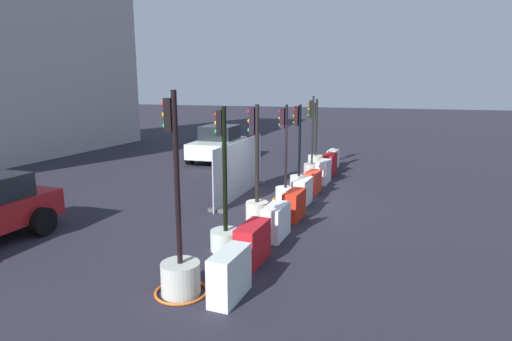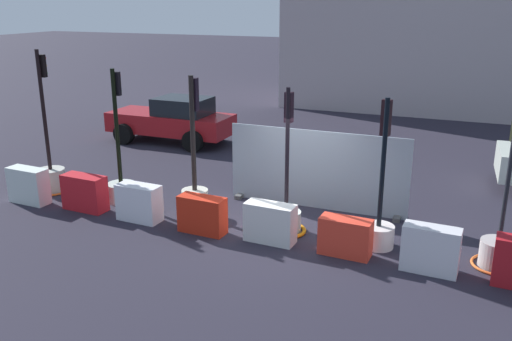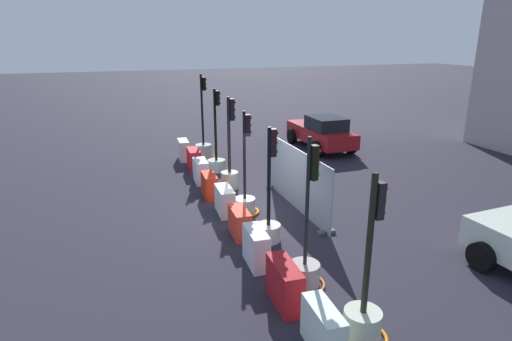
{
  "view_description": "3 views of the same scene",
  "coord_description": "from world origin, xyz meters",
  "px_view_note": "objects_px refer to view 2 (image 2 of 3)",
  "views": [
    {
      "loc": [
        -12.7,
        -3.59,
        3.73
      ],
      "look_at": [
        -2.05,
        0.05,
        1.44
      ],
      "focal_mm": 29.45,
      "sensor_mm": 36.0,
      "label": 1
    },
    {
      "loc": [
        3.7,
        -10.61,
        4.82
      ],
      "look_at": [
        -0.53,
        -0.31,
        1.34
      ],
      "focal_mm": 38.55,
      "sensor_mm": 36.0,
      "label": 2
    },
    {
      "loc": [
        11.6,
        -3.89,
        5.15
      ],
      "look_at": [
        0.61,
        -0.02,
        1.48
      ],
      "focal_mm": 29.87,
      "sensor_mm": 36.0,
      "label": 3
    }
  ],
  "objects_px": {
    "traffic_light_2": "(195,186)",
    "construction_barrier_0": "(29,186)",
    "construction_barrier_1": "(85,193)",
    "construction_barrier_3": "(202,215)",
    "construction_barrier_2": "(139,203)",
    "traffic_light_3": "(286,213)",
    "traffic_light_0": "(51,172)",
    "traffic_light_4": "(379,219)",
    "traffic_light_5": "(499,243)",
    "construction_barrier_5": "(345,237)",
    "traffic_light_1": "(121,180)",
    "construction_barrier_6": "(430,249)",
    "car_red_compact": "(173,120)",
    "construction_barrier_4": "(270,223)"
  },
  "relations": [
    {
      "from": "traffic_light_0",
      "to": "traffic_light_1",
      "type": "bearing_deg",
      "value": 0.88
    },
    {
      "from": "traffic_light_1",
      "to": "construction_barrier_2",
      "type": "relative_size",
      "value": 3.19
    },
    {
      "from": "traffic_light_2",
      "to": "traffic_light_5",
      "type": "height_order",
      "value": "traffic_light_5"
    },
    {
      "from": "construction_barrier_1",
      "to": "construction_barrier_3",
      "type": "relative_size",
      "value": 1.05
    },
    {
      "from": "construction_barrier_5",
      "to": "construction_barrier_3",
      "type": "bearing_deg",
      "value": -178.43
    },
    {
      "from": "traffic_light_5",
      "to": "construction_barrier_1",
      "type": "distance_m",
      "value": 9.09
    },
    {
      "from": "traffic_light_2",
      "to": "traffic_light_1",
      "type": "bearing_deg",
      "value": 178.83
    },
    {
      "from": "traffic_light_0",
      "to": "construction_barrier_0",
      "type": "distance_m",
      "value": 0.93
    },
    {
      "from": "construction_barrier_4",
      "to": "construction_barrier_2",
      "type": "bearing_deg",
      "value": -179.16
    },
    {
      "from": "traffic_light_4",
      "to": "construction_barrier_6",
      "type": "relative_size",
      "value": 2.94
    },
    {
      "from": "traffic_light_2",
      "to": "construction_barrier_0",
      "type": "bearing_deg",
      "value": -167.63
    },
    {
      "from": "traffic_light_3",
      "to": "construction_barrier_2",
      "type": "relative_size",
      "value": 3.05
    },
    {
      "from": "traffic_light_3",
      "to": "traffic_light_5",
      "type": "bearing_deg",
      "value": -0.14
    },
    {
      "from": "traffic_light_3",
      "to": "construction_barrier_1",
      "type": "relative_size",
      "value": 2.83
    },
    {
      "from": "traffic_light_3",
      "to": "construction_barrier_3",
      "type": "distance_m",
      "value": 1.8
    },
    {
      "from": "traffic_light_0",
      "to": "traffic_light_4",
      "type": "distance_m",
      "value": 8.55
    },
    {
      "from": "traffic_light_1",
      "to": "construction_barrier_6",
      "type": "xyz_separation_m",
      "value": [
        7.46,
        -0.95,
        -0.11
      ]
    },
    {
      "from": "construction_barrier_2",
      "to": "construction_barrier_5",
      "type": "bearing_deg",
      "value": 0.25
    },
    {
      "from": "traffic_light_2",
      "to": "construction_barrier_2",
      "type": "height_order",
      "value": "traffic_light_2"
    },
    {
      "from": "construction_barrier_2",
      "to": "construction_barrier_5",
      "type": "relative_size",
      "value": 1.0
    },
    {
      "from": "traffic_light_3",
      "to": "construction_barrier_5",
      "type": "bearing_deg",
      "value": -23.29
    },
    {
      "from": "traffic_light_1",
      "to": "construction_barrier_1",
      "type": "relative_size",
      "value": 2.97
    },
    {
      "from": "construction_barrier_0",
      "to": "construction_barrier_2",
      "type": "bearing_deg",
      "value": 1.33
    },
    {
      "from": "traffic_light_5",
      "to": "construction_barrier_5",
      "type": "bearing_deg",
      "value": -167.54
    },
    {
      "from": "traffic_light_0",
      "to": "construction_barrier_4",
      "type": "distance_m",
      "value": 6.49
    },
    {
      "from": "construction_barrier_1",
      "to": "construction_barrier_6",
      "type": "xyz_separation_m",
      "value": [
        7.91,
        -0.13,
        0.02
      ]
    },
    {
      "from": "traffic_light_2",
      "to": "construction_barrier_0",
      "type": "xyz_separation_m",
      "value": [
        -4.15,
        -0.91,
        -0.24
      ]
    },
    {
      "from": "traffic_light_4",
      "to": "traffic_light_3",
      "type": "bearing_deg",
      "value": -179.39
    },
    {
      "from": "construction_barrier_3",
      "to": "traffic_light_4",
      "type": "bearing_deg",
      "value": 11.34
    },
    {
      "from": "traffic_light_0",
      "to": "traffic_light_5",
      "type": "relative_size",
      "value": 1.11
    },
    {
      "from": "construction_barrier_2",
      "to": "construction_barrier_3",
      "type": "height_order",
      "value": "construction_barrier_2"
    },
    {
      "from": "traffic_light_4",
      "to": "construction_barrier_3",
      "type": "height_order",
      "value": "traffic_light_4"
    },
    {
      "from": "traffic_light_1",
      "to": "construction_barrier_5",
      "type": "relative_size",
      "value": 3.18
    },
    {
      "from": "traffic_light_1",
      "to": "construction_barrier_3",
      "type": "relative_size",
      "value": 3.11
    },
    {
      "from": "traffic_light_5",
      "to": "construction_barrier_1",
      "type": "relative_size",
      "value": 2.98
    },
    {
      "from": "construction_barrier_2",
      "to": "construction_barrier_5",
      "type": "xyz_separation_m",
      "value": [
        4.74,
        0.02,
        -0.04
      ]
    },
    {
      "from": "construction_barrier_6",
      "to": "construction_barrier_3",
      "type": "bearing_deg",
      "value": 179.91
    },
    {
      "from": "traffic_light_5",
      "to": "construction_barrier_5",
      "type": "height_order",
      "value": "traffic_light_5"
    },
    {
      "from": "traffic_light_4",
      "to": "construction_barrier_3",
      "type": "bearing_deg",
      "value": -168.66
    },
    {
      "from": "construction_barrier_3",
      "to": "construction_barrier_6",
      "type": "height_order",
      "value": "construction_barrier_6"
    },
    {
      "from": "traffic_light_1",
      "to": "construction_barrier_1",
      "type": "height_order",
      "value": "traffic_light_1"
    },
    {
      "from": "construction_barrier_0",
      "to": "construction_barrier_4",
      "type": "xyz_separation_m",
      "value": [
        6.32,
        0.12,
        -0.03
      ]
    },
    {
      "from": "traffic_light_5",
      "to": "traffic_light_2",
      "type": "bearing_deg",
      "value": 178.21
    },
    {
      "from": "construction_barrier_3",
      "to": "traffic_light_2",
      "type": "bearing_deg",
      "value": 126.16
    },
    {
      "from": "car_red_compact",
      "to": "construction_barrier_2",
      "type": "bearing_deg",
      "value": -65.71
    },
    {
      "from": "construction_barrier_0",
      "to": "construction_barrier_2",
      "type": "xyz_separation_m",
      "value": [
        3.16,
        0.07,
        -0.02
      ]
    },
    {
      "from": "construction_barrier_1",
      "to": "traffic_light_1",
      "type": "bearing_deg",
      "value": 60.98
    },
    {
      "from": "traffic_light_0",
      "to": "traffic_light_5",
      "type": "distance_m",
      "value": 10.79
    },
    {
      "from": "traffic_light_3",
      "to": "car_red_compact",
      "type": "xyz_separation_m",
      "value": [
        -6.24,
        5.87,
        0.36
      ]
    },
    {
      "from": "car_red_compact",
      "to": "traffic_light_4",
      "type": "bearing_deg",
      "value": -35.48
    }
  ]
}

